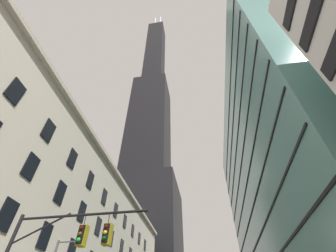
% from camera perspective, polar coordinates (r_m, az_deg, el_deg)
% --- Properties ---
extents(station_building, '(15.57, 64.30, 22.75)m').
position_cam_1_polar(station_building, '(40.43, -26.59, -25.41)').
color(station_building, beige).
rests_on(station_building, ground).
extents(dark_skyscraper, '(28.68, 28.68, 234.94)m').
position_cam_1_polar(dark_skyscraper, '(112.36, -5.17, -5.89)').
color(dark_skyscraper, black).
rests_on(dark_skyscraper, ground).
extents(glass_office_midrise, '(18.43, 52.38, 41.64)m').
position_cam_1_polar(glass_office_midrise, '(45.48, 30.57, -12.23)').
color(glass_office_midrise, slate).
rests_on(glass_office_midrise, ground).
extents(traffic_signal_mast, '(7.68, 0.63, 6.66)m').
position_cam_1_polar(traffic_signal_mast, '(14.11, -26.00, -26.65)').
color(traffic_signal_mast, black).
rests_on(traffic_signal_mast, sidewalk_left).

